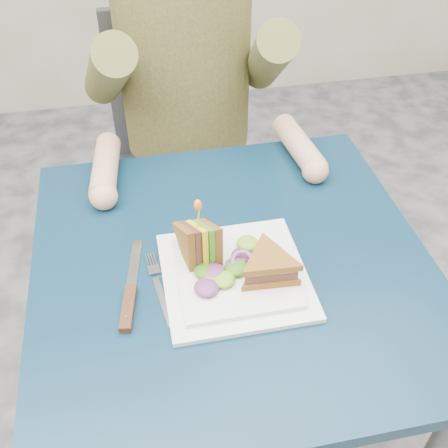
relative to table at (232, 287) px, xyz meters
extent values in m
plane|color=#49494C|center=(0.00, 0.00, -0.65)|extent=(4.00, 4.00, 0.00)
cube|color=#081E2F|center=(0.00, 0.00, 0.06)|extent=(0.75, 0.75, 0.03)
cylinder|color=#595B5E|center=(-0.32, 0.32, -0.30)|extent=(0.04, 0.04, 0.70)
cylinder|color=#595B5E|center=(0.32, 0.32, -0.30)|extent=(0.04, 0.04, 0.70)
cube|color=#47474C|center=(0.00, 0.62, -0.20)|extent=(0.42, 0.40, 0.04)
cube|color=#47474C|center=(0.00, 0.80, 0.05)|extent=(0.42, 0.03, 0.46)
cylinder|color=#47474C|center=(-0.18, 0.45, -0.44)|extent=(0.02, 0.02, 0.43)
cylinder|color=#47474C|center=(0.18, 0.45, -0.44)|extent=(0.02, 0.02, 0.43)
cylinder|color=#47474C|center=(-0.18, 0.79, -0.44)|extent=(0.02, 0.02, 0.43)
cylinder|color=#47474C|center=(0.18, 0.79, -0.44)|extent=(0.02, 0.02, 0.43)
cylinder|color=#4A4621|center=(0.00, 0.60, 0.22)|extent=(0.34, 0.34, 0.52)
cylinder|color=brown|center=(-0.20, 0.51, 0.23)|extent=(0.15, 0.39, 0.31)
cylinder|color=tan|center=(-0.23, 0.31, 0.11)|extent=(0.08, 0.20, 0.06)
sphere|color=tan|center=(-0.23, 0.21, 0.11)|extent=(0.06, 0.06, 0.06)
cylinder|color=brown|center=(0.20, 0.51, 0.23)|extent=(0.15, 0.39, 0.31)
cylinder|color=tan|center=(0.23, 0.31, 0.11)|extent=(0.08, 0.20, 0.06)
sphere|color=tan|center=(0.23, 0.21, 0.11)|extent=(0.06, 0.06, 0.06)
cube|color=white|center=(-0.01, -0.05, 0.08)|extent=(0.26, 0.26, 0.01)
cube|color=white|center=(-0.01, -0.05, 0.09)|extent=(0.21, 0.21, 0.01)
cube|color=silver|center=(-0.14, -0.08, 0.08)|extent=(0.03, 0.12, 0.00)
cube|color=silver|center=(-0.15, 0.00, 0.08)|extent=(0.02, 0.02, 0.00)
cube|color=silver|center=(-0.16, 0.03, 0.08)|extent=(0.01, 0.03, 0.00)
cube|color=silver|center=(-0.15, 0.03, 0.08)|extent=(0.01, 0.03, 0.00)
cube|color=silver|center=(-0.15, 0.03, 0.08)|extent=(0.01, 0.03, 0.00)
cube|color=silver|center=(-0.14, 0.03, 0.08)|extent=(0.01, 0.03, 0.00)
cube|color=silver|center=(-0.18, 0.02, 0.08)|extent=(0.04, 0.14, 0.00)
cube|color=black|center=(-0.20, -0.08, 0.09)|extent=(0.04, 0.10, 0.01)
cylinder|color=silver|center=(-0.20, -0.06, 0.09)|extent=(0.01, 0.01, 0.00)
cylinder|color=silver|center=(-0.21, -0.11, 0.09)|extent=(0.01, 0.01, 0.00)
cylinder|color=tan|center=(-0.06, 0.00, 0.20)|extent=(0.01, 0.01, 0.06)
ellipsoid|color=orange|center=(-0.06, 0.00, 0.23)|extent=(0.01, 0.01, 0.02)
torus|color=#9E4C7A|center=(0.01, -0.04, 0.11)|extent=(0.04, 0.04, 0.02)
camera|label=1|loc=(-0.15, -0.68, 0.80)|focal=42.00mm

